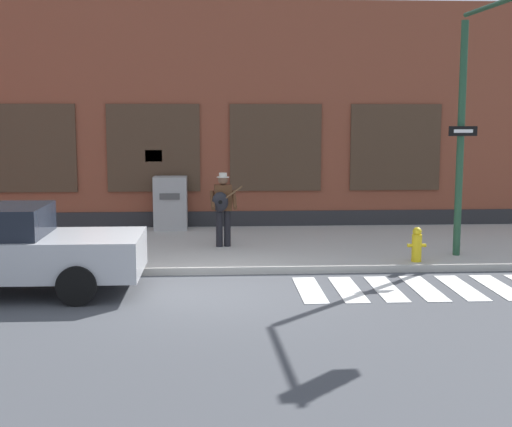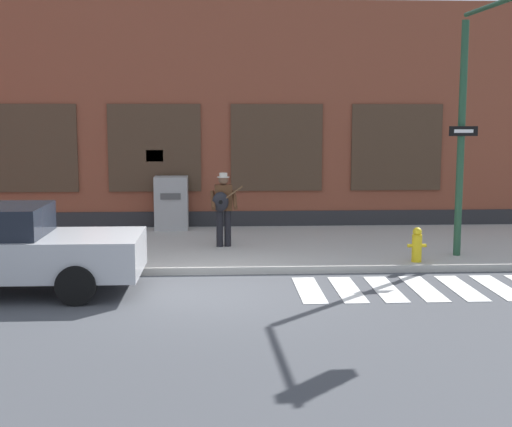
{
  "view_description": "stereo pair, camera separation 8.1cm",
  "coord_description": "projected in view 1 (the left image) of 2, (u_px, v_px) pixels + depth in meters",
  "views": [
    {
      "loc": [
        0.0,
        -12.15,
        3.07
      ],
      "look_at": [
        0.8,
        1.66,
        1.16
      ],
      "focal_mm": 50.0,
      "sensor_mm": 36.0,
      "label": 1
    },
    {
      "loc": [
        0.08,
        -12.15,
        3.07
      ],
      "look_at": [
        0.8,
        1.66,
        1.16
      ],
      "focal_mm": 50.0,
      "sensor_mm": 36.0,
      "label": 2
    }
  ],
  "objects": [
    {
      "name": "ground_plane",
      "position": [
        216.0,
        292.0,
        12.43
      ],
      "size": [
        160.0,
        160.0,
        0.0
      ],
      "primitive_type": "plane",
      "color": "#424449"
    },
    {
      "name": "sidewalk",
      "position": [
        216.0,
        247.0,
        16.32
      ],
      "size": [
        28.0,
        5.16,
        0.15
      ],
      "color": "#ADAAA3",
      "rests_on": "ground"
    },
    {
      "name": "building_backdrop",
      "position": [
        215.0,
        118.0,
        20.44
      ],
      "size": [
        28.0,
        4.06,
        6.0
      ],
      "color": "brown",
      "rests_on": "ground"
    },
    {
      "name": "crosswalk",
      "position": [
        442.0,
        288.0,
        12.72
      ],
      "size": [
        5.2,
        1.9,
        0.01
      ],
      "color": "silver",
      "rests_on": "ground"
    },
    {
      "name": "red_car",
      "position": [
        5.0,
        249.0,
        12.29
      ],
      "size": [
        4.6,
        2.0,
        1.53
      ],
      "color": "#B7BABF",
      "rests_on": "ground"
    },
    {
      "name": "busker",
      "position": [
        223.0,
        205.0,
        15.83
      ],
      "size": [
        0.72,
        0.55,
        1.66
      ],
      "color": "black",
      "rests_on": "sidewalk"
    },
    {
      "name": "traffic_light",
      "position": [
        485.0,
        85.0,
        13.42
      ],
      "size": [
        0.6,
        2.97,
        5.01
      ],
      "color": "#234C33",
      "rests_on": "sidewalk"
    },
    {
      "name": "utility_box",
      "position": [
        170.0,
        203.0,
        18.26
      ],
      "size": [
        0.85,
        0.61,
        1.37
      ],
      "color": "#9E9E9E",
      "rests_on": "sidewalk"
    },
    {
      "name": "fire_hydrant",
      "position": [
        417.0,
        245.0,
        14.29
      ],
      "size": [
        0.38,
        0.2,
        0.7
      ],
      "color": "gold",
      "rests_on": "sidewalk"
    }
  ]
}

